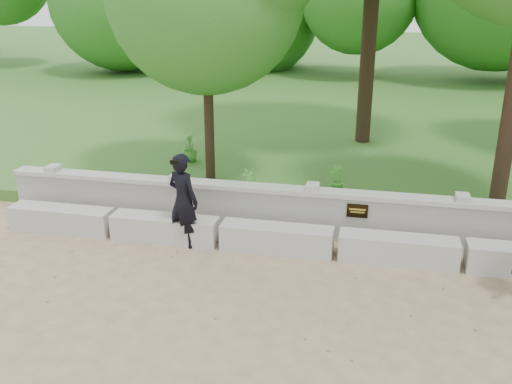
# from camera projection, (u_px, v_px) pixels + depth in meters

# --- Properties ---
(ground) EXTENTS (80.00, 80.00, 0.00)m
(ground) POSITION_uv_depth(u_px,v_px,m) (324.00, 317.00, 7.77)
(ground) COLOR tan
(ground) RESTS_ON ground
(lawn) EXTENTS (40.00, 22.00, 0.25)m
(lawn) POSITION_uv_depth(u_px,v_px,m) (363.00, 106.00, 20.57)
(lawn) COLOR #306520
(lawn) RESTS_ON ground
(concrete_bench) EXTENTS (11.90, 0.45, 0.45)m
(concrete_bench) POSITION_uv_depth(u_px,v_px,m) (336.00, 244.00, 9.44)
(concrete_bench) COLOR #B2AFA8
(concrete_bench) RESTS_ON ground
(parapet_wall) EXTENTS (12.50, 0.35, 0.90)m
(parapet_wall) POSITION_uv_depth(u_px,v_px,m) (340.00, 215.00, 10.00)
(parapet_wall) COLOR #A7A49E
(parapet_wall) RESTS_ON ground
(man_main) EXTENTS (0.71, 0.67, 1.65)m
(man_main) POSITION_uv_depth(u_px,v_px,m) (183.00, 200.00, 9.65)
(man_main) COLOR black
(man_main) RESTS_ON ground
(shrub_a) EXTENTS (0.35, 0.40, 0.64)m
(shrub_a) POSITION_uv_depth(u_px,v_px,m) (249.00, 184.00, 11.20)
(shrub_a) COLOR #478F30
(shrub_a) RESTS_ON lawn
(shrub_b) EXTENTS (0.43, 0.43, 0.61)m
(shrub_b) POSITION_uv_depth(u_px,v_px,m) (336.00, 180.00, 11.48)
(shrub_b) COLOR #478F30
(shrub_b) RESTS_ON lawn
(shrub_d) EXTENTS (0.50, 0.51, 0.68)m
(shrub_d) POSITION_uv_depth(u_px,v_px,m) (190.00, 147.00, 13.62)
(shrub_d) COLOR #478F30
(shrub_d) RESTS_ON lawn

